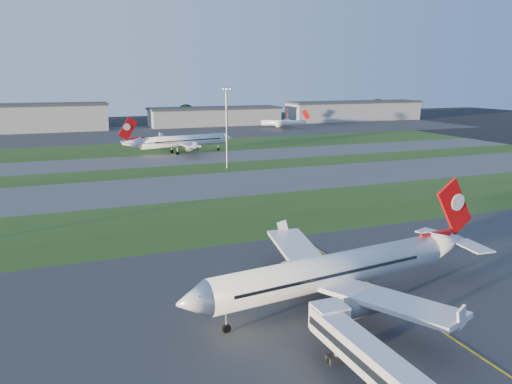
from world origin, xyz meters
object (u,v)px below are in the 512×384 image
airliner_parked (334,271)px  mini_jet_far (284,123)px  airliner_taxiing (183,141)px  mini_jet_near (283,122)px  light_mast_centre (227,123)px

airliner_parked → mini_jet_far: bearing=60.4°
airliner_parked → airliner_taxiing: size_ratio=1.00×
airliner_parked → mini_jet_far: 233.19m
airliner_taxiing → mini_jet_near: size_ratio=1.78×
airliner_taxiing → mini_jet_far: (77.75, 76.32, -1.40)m
airliner_taxiing → mini_jet_far: 108.96m
airliner_parked → airliner_taxiing: 139.26m
light_mast_centre → airliner_parked: bearing=-100.3°
light_mast_centre → airliner_taxiing: bearing=98.7°
airliner_parked → light_mast_centre: bearing=72.9°
light_mast_centre → mini_jet_near: bearing=58.0°
mini_jet_near → light_mast_centre: light_mast_centre is taller
mini_jet_far → light_mast_centre: size_ratio=1.04×
mini_jet_near → mini_jet_far: same height
airliner_parked → mini_jet_near: size_ratio=1.78×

